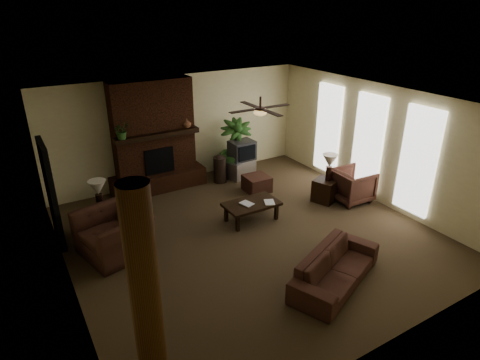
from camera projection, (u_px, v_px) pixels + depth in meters
room_shell at (250, 173)px, 7.98m from camera, size 7.00×7.00×7.00m
fireplace at (155, 146)px, 10.24m from camera, size 2.40×0.70×2.80m
windows at (368, 144)px, 9.78m from camera, size 0.08×3.65×2.35m
log_column at (145, 293)px, 4.71m from camera, size 0.36×0.36×2.80m
doorway at (51, 194)px, 7.92m from camera, size 0.10×1.00×2.10m
ceiling_fan at (260, 110)px, 7.95m from camera, size 1.35×1.35×0.37m
sofa at (336, 263)px, 6.95m from camera, size 2.11×1.33×0.80m
armchair_left at (113, 227)px, 7.73m from camera, size 1.13×1.45×1.12m
armchair_right at (352, 184)px, 9.84m from camera, size 0.84×0.89×0.88m
coffee_table at (251, 205)px, 8.96m from camera, size 1.20×0.70×0.43m
ottoman at (257, 183)px, 10.45m from camera, size 0.62×0.62×0.40m
tv_stand at (240, 168)px, 11.28m from camera, size 0.97×0.76×0.50m
tv at (242, 150)px, 11.09m from camera, size 0.67×0.55×0.52m
floor_vase at (220, 167)px, 10.87m from camera, size 0.34×0.34×0.77m
floor_plant at (236, 160)px, 11.33m from camera, size 1.41×1.79×0.88m
side_table_left at (103, 221)px, 8.52m from camera, size 0.57×0.57×0.55m
lamp_left at (98, 190)px, 8.22m from camera, size 0.39×0.39×0.65m
side_table_right at (325, 190)px, 9.89m from camera, size 0.65×0.65×0.55m
lamp_right at (330, 163)px, 9.59m from camera, size 0.44×0.44×0.65m
mantel_plant at (122, 132)px, 9.36m from camera, size 0.48×0.51×0.33m
mantel_vase at (187, 123)px, 10.23m from camera, size 0.22×0.23×0.22m
book_a at (243, 200)px, 8.75m from camera, size 0.22×0.08×0.29m
book_b at (265, 197)px, 8.87m from camera, size 0.20×0.11×0.29m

